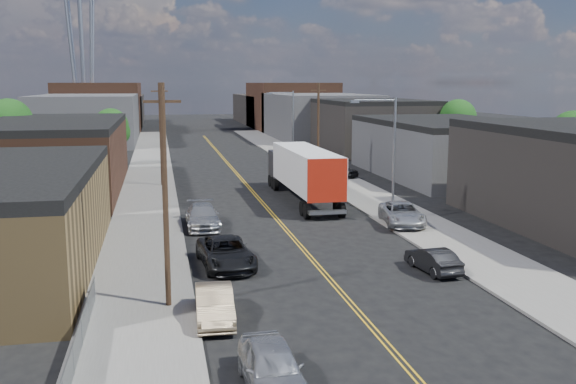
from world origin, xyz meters
name	(u,v)px	position (x,y,z in m)	size (l,w,h in m)	color
ground	(229,165)	(0.00, 60.00, 0.00)	(260.00, 260.00, 0.00)	black
centerline	(246,184)	(0.00, 45.00, 0.01)	(0.32, 120.00, 0.01)	gold
sidewalk_left	(149,186)	(-9.50, 45.00, 0.07)	(5.00, 140.00, 0.15)	slate
sidewalk_right	(337,180)	(9.50, 45.00, 0.07)	(5.00, 140.00, 0.15)	slate
warehouse_brown	(53,156)	(-18.00, 44.00, 3.30)	(12.00, 26.00, 6.60)	#482A1C
industrial_right_b	(447,148)	(22.00, 46.00, 3.05)	(14.00, 24.00, 6.10)	#3C3C3F
industrial_right_c	(370,126)	(22.00, 72.00, 3.80)	(14.00, 22.00, 7.60)	black
skyline_left_a	(88,119)	(-20.00, 95.00, 4.00)	(16.00, 30.00, 8.00)	#3C3C3F
skyline_right_a	(318,116)	(20.00, 95.00, 4.00)	(16.00, 30.00, 8.00)	#3C3C3F
skyline_left_b	(100,107)	(-20.00, 120.00, 5.00)	(16.00, 26.00, 10.00)	#482A1C
skyline_right_b	(290,106)	(20.00, 120.00, 5.00)	(16.00, 26.00, 10.00)	#482A1C
skyline_left_c	(108,111)	(-20.00, 140.00, 3.50)	(16.00, 40.00, 7.00)	black
skyline_right_c	(274,109)	(20.00, 140.00, 3.50)	(16.00, 40.00, 7.00)	black
streetlight_near	(389,149)	(7.60, 25.00, 5.33)	(3.39, 0.25, 9.00)	gray
streetlight_far	(290,121)	(7.60, 60.00, 5.33)	(3.39, 0.25, 9.00)	gray
utility_pole_left_near	(165,195)	(-8.20, 10.00, 5.14)	(1.60, 0.26, 10.00)	black
utility_pole_left_far	(161,134)	(-8.20, 45.00, 5.14)	(1.60, 0.26, 10.00)	black
utility_pole_right	(318,129)	(8.20, 48.00, 5.14)	(1.60, 0.26, 10.00)	black
chainlink_fence	(73,361)	(-11.50, 3.50, 0.66)	(0.05, 16.00, 1.22)	slate
tree_left_mid	(10,126)	(-23.94, 55.00, 5.48)	(5.10, 5.04, 8.37)	black
tree_left_far	(112,128)	(-13.94, 62.00, 4.57)	(4.35, 4.20, 6.97)	black
tree_right_near	(573,138)	(30.06, 36.00, 4.87)	(4.60, 4.48, 7.44)	black
tree_right_far	(458,120)	(30.06, 60.00, 5.18)	(4.85, 4.76, 7.91)	black
semi_truck	(302,170)	(3.52, 35.14, 2.61)	(3.12, 17.45, 4.58)	silver
car_left_a	(272,367)	(-5.00, 1.39, 0.80)	(1.89, 4.70, 1.60)	#A8AAAD
car_left_b	(214,304)	(-6.31, 8.00, 0.73)	(1.55, 4.44, 1.46)	#8D795C
car_left_c	(226,253)	(-5.00, 16.00, 0.80)	(2.66, 5.76, 1.60)	black
car_left_d	(203,216)	(-5.58, 26.00, 0.81)	(2.26, 5.56, 1.61)	#949699
car_right_oncoming	(433,260)	(5.76, 12.90, 0.66)	(1.40, 4.00, 1.32)	black
car_right_lot_a	(402,213)	(8.20, 23.65, 0.92)	(2.57, 5.57, 1.55)	#B1B3B6
car_right_lot_c	(340,169)	(10.33, 47.02, 0.92)	(1.81, 4.50, 1.53)	black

